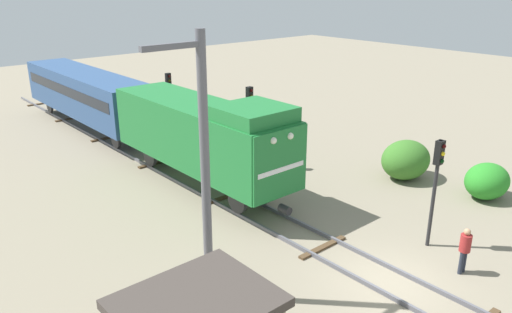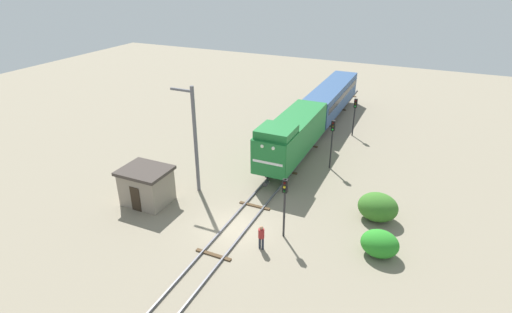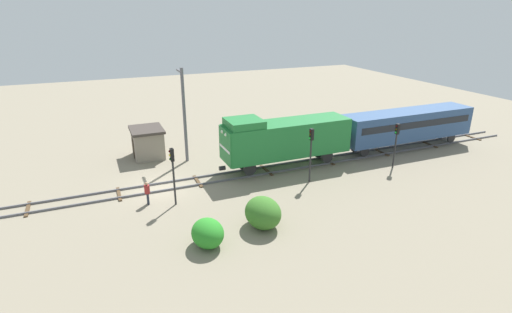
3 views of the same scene
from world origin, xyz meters
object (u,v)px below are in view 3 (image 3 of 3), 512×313
(traffic_signal_near, at_px, (173,166))
(catenary_mast, at_px, (184,113))
(worker_near_track, at_px, (147,191))
(relay_hut, at_px, (148,142))
(locomotive, at_px, (285,138))
(traffic_signal_mid, at_px, (311,146))
(passenger_car_leading, at_px, (407,124))
(traffic_signal_far, at_px, (396,137))

(traffic_signal_near, distance_m, catenary_mast, 8.86)
(worker_near_track, distance_m, relay_hut, 10.03)
(locomotive, height_order, traffic_signal_mid, locomotive)
(locomotive, distance_m, traffic_signal_near, 10.66)
(worker_near_track, xyz_separation_m, relay_hut, (-9.90, 1.54, 0.40))
(traffic_signal_near, height_order, worker_near_track, traffic_signal_near)
(traffic_signal_mid, relative_size, relay_hut, 1.26)
(locomotive, bearing_deg, passenger_car_leading, 90.00)
(traffic_signal_near, bearing_deg, locomotive, 107.47)
(locomotive, bearing_deg, traffic_signal_near, -72.53)
(locomotive, height_order, relay_hut, locomotive)
(traffic_signal_mid, bearing_deg, traffic_signal_far, 88.61)
(traffic_signal_near, xyz_separation_m, worker_near_track, (-0.80, -1.78, -1.93))
(traffic_signal_near, bearing_deg, passenger_car_leading, 97.75)
(traffic_signal_far, distance_m, worker_near_track, 20.89)
(traffic_signal_near, bearing_deg, traffic_signal_mid, 88.93)
(passenger_car_leading, distance_m, catenary_mast, 21.38)
(traffic_signal_far, xyz_separation_m, worker_near_track, (-1.20, -20.78, -1.76))
(traffic_signal_mid, relative_size, catenary_mast, 0.53)
(locomotive, bearing_deg, worker_near_track, -78.64)
(passenger_car_leading, xyz_separation_m, relay_hut, (-7.50, -23.74, -1.13))
(passenger_car_leading, height_order, relay_hut, passenger_car_leading)
(traffic_signal_near, relative_size, traffic_signal_mid, 0.95)
(traffic_signal_far, bearing_deg, traffic_signal_mid, -91.39)
(traffic_signal_mid, xyz_separation_m, worker_near_track, (-1.00, -12.54, -2.06))
(traffic_signal_mid, relative_size, traffic_signal_far, 1.12)
(traffic_signal_far, relative_size, worker_near_track, 2.33)
(locomotive, relative_size, traffic_signal_near, 2.76)
(traffic_signal_far, xyz_separation_m, catenary_mast, (-8.66, -16.17, 1.69))
(passenger_car_leading, bearing_deg, traffic_signal_near, -82.25)
(passenger_car_leading, distance_m, relay_hut, 24.93)
(catenary_mast, xyz_separation_m, relay_hut, (-2.44, -3.07, -3.05))
(locomotive, bearing_deg, catenary_mast, -124.56)
(locomotive, distance_m, catenary_mast, 9.07)
(traffic_signal_near, distance_m, traffic_signal_far, 19.00)
(locomotive, xyz_separation_m, catenary_mast, (-5.06, -7.34, 1.67))
(locomotive, xyz_separation_m, traffic_signal_mid, (3.40, 0.59, 0.28))
(worker_near_track, bearing_deg, traffic_signal_mid, -140.47)
(passenger_car_leading, bearing_deg, traffic_signal_mid, -75.07)
(catenary_mast, bearing_deg, worker_near_track, -31.69)
(traffic_signal_near, bearing_deg, traffic_signal_far, 88.79)
(catenary_mast, bearing_deg, traffic_signal_mid, 43.16)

